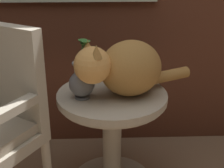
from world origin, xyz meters
name	(u,v)px	position (x,y,z in m)	size (l,w,h in m)	color
wicker_side_table	(112,126)	(0.07, 0.29, 0.39)	(0.57, 0.57, 0.58)	#B2A893
cat	(125,68)	(0.14, 0.26, 0.73)	(0.61, 0.38, 0.30)	#AD7A3D
pewter_vase_with_ivy	(82,80)	(-0.07, 0.24, 0.68)	(0.13, 0.13, 0.29)	slate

